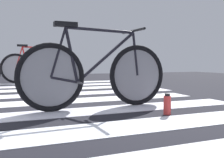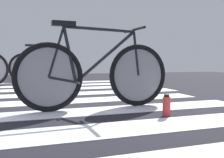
% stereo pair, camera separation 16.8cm
% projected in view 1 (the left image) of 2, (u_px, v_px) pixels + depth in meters
% --- Properties ---
extents(ground, '(18.00, 14.00, 0.02)m').
position_uv_depth(ground, '(10.00, 101.00, 3.48)').
color(ground, black).
extents(crosswalk_markings, '(5.43, 5.74, 0.00)m').
position_uv_depth(crosswalk_markings, '(14.00, 100.00, 3.52)').
color(crosswalk_markings, silver).
rests_on(crosswalk_markings, ground).
extents(bicycle_1_of_3, '(1.74, 0.52, 0.93)m').
position_uv_depth(bicycle_1_of_3, '(97.00, 74.00, 2.88)').
color(bicycle_1_of_3, black).
rests_on(bicycle_1_of_3, ground).
extents(bicycle_3_of_3, '(1.74, 0.52, 0.93)m').
position_uv_depth(bicycle_3_of_3, '(37.00, 67.00, 6.45)').
color(bicycle_3_of_3, black).
rests_on(bicycle_3_of_3, ground).
extents(water_bottle, '(0.07, 0.07, 0.21)m').
position_uv_depth(water_bottle, '(167.00, 105.00, 2.55)').
color(water_bottle, red).
rests_on(water_bottle, ground).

